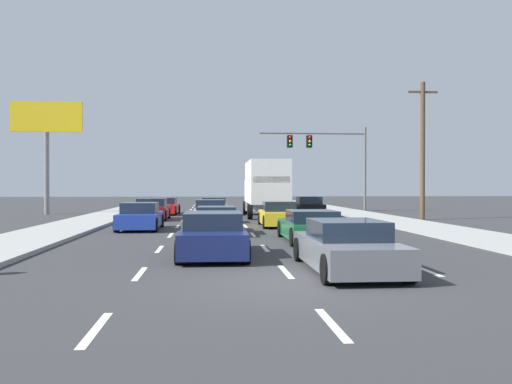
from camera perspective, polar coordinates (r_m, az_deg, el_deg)
name	(u,v)px	position (r m, az deg, el deg)	size (l,w,h in m)	color
ground_plane	(237,217)	(36.66, -1.96, -2.55)	(140.00, 140.00, 0.00)	#333335
sidewalk_right	(387,220)	(33.24, 13.26, -2.77)	(3.06, 80.00, 0.14)	#9E9E99
sidewalk_left	(89,221)	(32.32, -16.73, -2.88)	(3.06, 80.00, 0.14)	#9E9E99
lane_markings	(240,220)	(33.12, -1.66, -2.88)	(6.94, 62.00, 0.01)	silver
car_red	(164,207)	(39.99, -9.37, -1.49)	(2.08, 4.16, 1.21)	red
car_maroon	(152,210)	(34.00, -10.61, -1.80)	(1.97, 4.20, 1.29)	maroon
car_blue	(140,217)	(26.35, -11.78, -2.56)	(1.89, 4.17, 1.27)	#1E389E
car_orange	(214,207)	(38.24, -4.35, -1.56)	(1.87, 4.17, 1.25)	orange
car_silver	(210,212)	(30.64, -4.73, -2.09)	(1.85, 4.10, 1.28)	#B7BABF
car_tan	(216,221)	(23.88, -4.09, -2.95)	(1.88, 4.69, 1.16)	tan
car_navy	(213,236)	(16.23, -4.44, -4.48)	(1.98, 4.68, 1.27)	#141E4C
box_truck	(265,185)	(36.00, 0.96, 0.67)	(2.65, 9.02, 3.58)	white
car_yellow	(279,215)	(27.91, 2.34, -2.39)	(1.87, 4.11, 1.26)	yellow
car_green	(311,227)	(20.50, 5.62, -3.57)	(2.00, 4.63, 1.15)	#196B38
car_gray	(347,247)	(13.51, 9.30, -5.63)	(1.95, 4.70, 1.22)	slate
car_black	(309,206)	(39.74, 5.40, -1.45)	(2.04, 4.37, 1.29)	black
traffic_signal_mast	(321,148)	(44.27, 6.72, 4.47)	(8.53, 0.69, 6.71)	#595B56
utility_pole_mid	(423,149)	(34.88, 16.71, 4.27)	(1.80, 0.28, 8.26)	brown
roadside_billboard	(47,131)	(42.52, -20.67, 5.83)	(5.01, 0.36, 8.05)	slate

